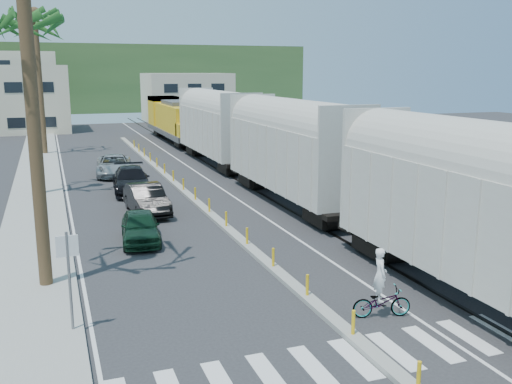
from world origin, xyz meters
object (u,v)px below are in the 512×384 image
(street_sign, at_px, (69,268))
(car_second, at_px, (146,199))
(car_lead, at_px, (140,227))
(cyclist, at_px, (381,296))

(street_sign, bearing_deg, car_second, 72.19)
(car_lead, xyz_separation_m, cyclist, (5.63, -10.32, 0.00))
(car_lead, distance_m, cyclist, 11.76)
(car_lead, height_order, cyclist, cyclist)
(street_sign, distance_m, cyclist, 9.13)
(car_lead, xyz_separation_m, car_second, (1.09, 5.00, 0.09))
(street_sign, distance_m, car_lead, 9.01)
(car_lead, height_order, car_second, car_second)
(car_second, xyz_separation_m, cyclist, (4.53, -15.32, -0.08))
(car_lead, distance_m, car_second, 5.12)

